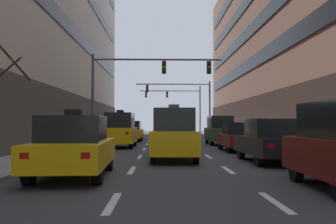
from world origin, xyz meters
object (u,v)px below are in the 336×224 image
object	(u,v)px
taxi_driving_5	(130,131)
car_parked_2	(239,137)
traffic_signal_1	(187,97)
pedestrian_1	(253,129)
car_parked_3	(220,130)
car_parked_1	(271,141)
traffic_signal_2	(180,100)
pedestrian_0	(271,129)
traffic_signal_0	(139,79)
taxi_driving_2	(166,127)
taxi_driving_3	(74,147)
taxi_driving_1	(120,130)
car_driving_0	(168,128)
taxi_driving_4	(174,135)

from	to	relation	value
taxi_driving_5	car_parked_2	bearing A→B (deg)	-58.63
traffic_signal_1	pedestrian_1	xyz separation A→B (m)	(3.62, -15.66, -3.41)
car_parked_3	traffic_signal_1	xyz separation A→B (m)	(-1.14, 16.25, 3.48)
car_parked_1	traffic_signal_2	distance (m)	39.04
pedestrian_0	car_parked_2	bearing A→B (deg)	-126.07
traffic_signal_0	pedestrian_0	distance (m)	9.27
taxi_driving_2	taxi_driving_3	size ratio (longest dim) A/B	0.94
taxi_driving_5	traffic_signal_1	size ratio (longest dim) A/B	0.54
taxi_driving_1	traffic_signal_0	xyz separation A→B (m)	(1.15, 1.16, 3.41)
taxi_driving_5	car_parked_1	bearing A→B (deg)	-68.34
car_driving_0	pedestrian_1	world-z (taller)	car_driving_0
taxi_driving_2	traffic_signal_1	bearing A→B (deg)	-18.68
taxi_driving_3	car_parked_3	distance (m)	17.40
taxi_driving_3	taxi_driving_2	bearing A→B (deg)	84.48
car_parked_3	traffic_signal_1	world-z (taller)	traffic_signal_1
traffic_signal_0	car_parked_1	bearing A→B (deg)	-61.58
taxi_driving_2	taxi_driving_5	xyz separation A→B (m)	(-3.22, -12.33, -0.21)
car_driving_0	traffic_signal_0	size ratio (longest dim) A/B	0.53
car_parked_1	traffic_signal_1	size ratio (longest dim) A/B	0.53
taxi_driving_4	traffic_signal_2	distance (m)	38.15
car_driving_0	traffic_signal_0	world-z (taller)	traffic_signal_0
taxi_driving_4	car_parked_2	bearing A→B (deg)	53.41
taxi_driving_1	taxi_driving_2	bearing A→B (deg)	80.73
taxi_driving_4	traffic_signal_2	xyz separation A→B (m)	(2.25, 37.90, 3.72)
pedestrian_0	car_parked_3	bearing A→B (deg)	143.19
taxi_driving_2	pedestrian_1	world-z (taller)	taxi_driving_2
traffic_signal_1	traffic_signal_2	bearing A→B (deg)	91.79
traffic_signal_0	pedestrian_0	xyz separation A→B (m)	(8.63, -0.43, -3.35)
taxi_driving_1	traffic_signal_1	size ratio (longest dim) A/B	0.53
taxi_driving_3	pedestrian_1	size ratio (longest dim) A/B	2.84
car_parked_1	traffic_signal_0	distance (m)	12.42
car_parked_3	traffic_signal_1	distance (m)	16.66
car_parked_2	pedestrian_1	size ratio (longest dim) A/B	2.56
car_parked_3	traffic_signal_1	bearing A→B (deg)	94.01
pedestrian_1	pedestrian_0	bearing A→B (deg)	-80.00
car_parked_1	taxi_driving_2	bearing A→B (deg)	96.86
taxi_driving_1	pedestrian_1	xyz separation A→B (m)	(9.28, 3.56, 0.01)
taxi_driving_1	car_parked_3	size ratio (longest dim) A/B	1.07
taxi_driving_3	traffic_signal_0	bearing A→B (deg)	85.67
taxi_driving_5	traffic_signal_2	distance (m)	22.81
taxi_driving_1	taxi_driving_4	distance (m)	8.91
taxi_driving_4	pedestrian_1	distance (m)	13.44
car_parked_2	traffic_signal_1	bearing A→B (deg)	92.89
taxi_driving_1	traffic_signal_2	world-z (taller)	traffic_signal_2
taxi_driving_4	pedestrian_0	xyz separation A→B (m)	(6.70, 9.10, 0.09)
taxi_driving_4	taxi_driving_5	xyz separation A→B (m)	(-3.02, 16.06, -0.21)
car_parked_2	pedestrian_0	bearing A→B (deg)	53.93
traffic_signal_0	taxi_driving_3	bearing A→B (deg)	-94.33
car_driving_0	traffic_signal_1	bearing A→B (deg)	70.64
car_parked_2	traffic_signal_2	xyz separation A→B (m)	(-1.46, 32.90, 3.99)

